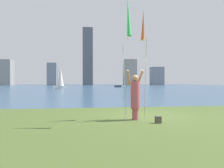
% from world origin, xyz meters
% --- Properties ---
extents(ground, '(120.00, 138.00, 0.12)m').
position_xyz_m(ground, '(0.00, 50.95, -0.06)').
color(ground, '#475B28').
extents(person, '(0.73, 0.54, 2.00)m').
position_xyz_m(person, '(-0.69, -0.82, 0.98)').
color(person, '#B24C59').
rests_on(person, ground).
extents(kite_flag_left, '(0.16, 1.38, 4.63)m').
position_xyz_m(kite_flag_left, '(-1.12, -1.53, 3.80)').
color(kite_flag_left, '#B2B2B7').
rests_on(kite_flag_left, ground).
extents(kite_flag_right, '(0.16, 0.65, 4.55)m').
position_xyz_m(kite_flag_right, '(-0.25, -0.42, 3.79)').
color(kite_flag_right, '#B2B2B7').
rests_on(kite_flag_right, ground).
extents(bag, '(0.21, 0.16, 0.26)m').
position_xyz_m(bag, '(-0.02, -1.62, 0.13)').
color(bag, '#4C4742').
rests_on(bag, ground).
extents(sailboat_1, '(2.80, 1.67, 5.81)m').
position_xyz_m(sailboat_1, '(-7.93, 37.67, 2.38)').
color(sailboat_1, white).
rests_on(sailboat_1, ground).
extents(sailboat_3, '(2.04, 0.92, 5.59)m').
position_xyz_m(sailboat_3, '(6.82, 51.05, 0.34)').
color(sailboat_3, '#333D51').
rests_on(sailboat_3, ground).
extents(skyline_tower_0, '(5.83, 5.84, 11.29)m').
position_xyz_m(skyline_tower_0, '(-37.63, 89.57, 5.64)').
color(skyline_tower_0, gray).
rests_on(skyline_tower_0, ground).
extents(skyline_tower_1, '(4.24, 4.12, 10.09)m').
position_xyz_m(skyline_tower_1, '(-17.37, 89.09, 5.05)').
color(skyline_tower_1, gray).
rests_on(skyline_tower_1, ground).
extents(skyline_tower_2, '(4.87, 3.43, 27.72)m').
position_xyz_m(skyline_tower_2, '(-1.28, 93.81, 13.86)').
color(skyline_tower_2, '#565B66').
rests_on(skyline_tower_2, ground).
extents(skyline_tower_3, '(6.01, 4.01, 12.09)m').
position_xyz_m(skyline_tower_3, '(18.48, 88.46, 6.05)').
color(skyline_tower_3, gray).
rests_on(skyline_tower_3, ground).
extents(skyline_tower_4, '(6.00, 5.04, 8.91)m').
position_xyz_m(skyline_tower_4, '(33.09, 92.32, 4.45)').
color(skyline_tower_4, gray).
rests_on(skyline_tower_4, ground).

